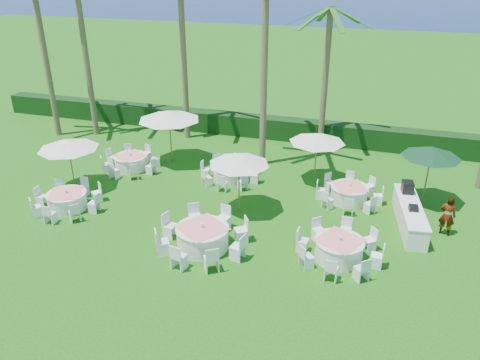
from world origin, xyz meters
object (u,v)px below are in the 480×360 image
at_px(staff_person, 447,216).
at_px(umbrella_a, 68,144).
at_px(banquet_table_c, 339,249).
at_px(banquet_table_f, 349,193).
at_px(banquet_table_d, 131,162).
at_px(banquet_table_e, 230,173).
at_px(umbrella_c, 169,115).
at_px(umbrella_d, 317,138).
at_px(banquet_table_a, 67,200).
at_px(umbrella_green, 432,152).
at_px(banquet_table_b, 203,237).
at_px(buffet_table, 409,214).
at_px(umbrella_b, 239,159).

bearing_deg(staff_person, umbrella_a, 17.00).
xyz_separation_m(banquet_table_c, banquet_table_f, (-0.05, 4.46, -0.03)).
bearing_deg(umbrella_a, banquet_table_d, 61.98).
bearing_deg(banquet_table_d, banquet_table_e, 2.77).
height_order(banquet_table_c, umbrella_a, umbrella_a).
bearing_deg(banquet_table_d, umbrella_c, 43.33).
relative_size(banquet_table_d, umbrella_c, 0.92).
bearing_deg(umbrella_d, banquet_table_a, -149.32).
height_order(umbrella_c, umbrella_green, umbrella_c).
height_order(banquet_table_f, staff_person, staff_person).
xyz_separation_m(banquet_table_b, umbrella_green, (7.83, 5.99, 1.92)).
bearing_deg(buffet_table, staff_person, -13.34).
bearing_deg(buffet_table, umbrella_c, 165.22).
bearing_deg(umbrella_green, banquet_table_b, -142.56).
height_order(banquet_table_a, umbrella_b, umbrella_b).
xyz_separation_m(banquet_table_a, banquet_table_c, (11.30, -0.34, 0.02)).
xyz_separation_m(banquet_table_d, banquet_table_e, (5.10, 0.25, -0.01)).
relative_size(banquet_table_e, umbrella_d, 1.10).
height_order(banquet_table_c, banquet_table_f, banquet_table_c).
relative_size(umbrella_a, umbrella_c, 0.85).
bearing_deg(banquet_table_c, umbrella_c, 146.05).
bearing_deg(banquet_table_c, umbrella_d, 106.54).
xyz_separation_m(banquet_table_c, umbrella_b, (-4.34, 2.25, 1.95)).
relative_size(banquet_table_a, umbrella_b, 1.11).
bearing_deg(staff_person, buffet_table, 0.91).
bearing_deg(umbrella_green, banquet_table_d, -177.85).
height_order(banquet_table_a, banquet_table_b, banquet_table_b).
bearing_deg(banquet_table_d, buffet_table, -6.95).
xyz_separation_m(banquet_table_d, buffet_table, (13.14, -1.60, 0.10)).
distance_m(banquet_table_e, buffet_table, 8.24).
relative_size(banquet_table_c, banquet_table_e, 1.08).
bearing_deg(banquet_table_f, banquet_table_c, -89.37).
relative_size(umbrella_a, umbrella_b, 1.03).
relative_size(umbrella_a, staff_person, 1.64).
height_order(banquet_table_a, banquet_table_e, banquet_table_a).
relative_size(banquet_table_d, staff_person, 1.78).
xyz_separation_m(umbrella_c, umbrella_green, (12.22, -0.94, -0.13)).
xyz_separation_m(banquet_table_e, umbrella_a, (-6.53, -2.92, 1.78)).
relative_size(banquet_table_b, buffet_table, 0.86).
distance_m(banquet_table_b, banquet_table_e, 5.78).
relative_size(banquet_table_d, umbrella_a, 1.08).
distance_m(umbrella_b, buffet_table, 7.05).
relative_size(umbrella_a, umbrella_green, 1.02).
relative_size(banquet_table_a, staff_person, 1.78).
bearing_deg(umbrella_d, umbrella_b, -124.49).
distance_m(umbrella_b, staff_person, 8.21).
height_order(banquet_table_a, umbrella_d, umbrella_d).
bearing_deg(staff_person, banquet_table_d, 6.71).
height_order(banquet_table_b, banquet_table_f, banquet_table_b).
bearing_deg(umbrella_a, umbrella_b, 1.39).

